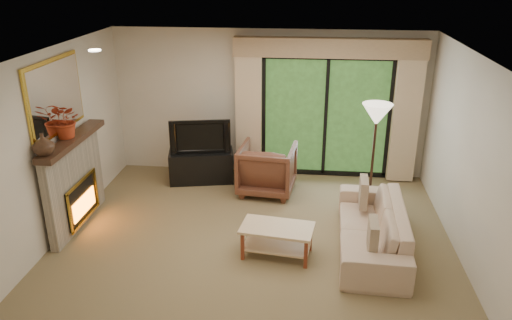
# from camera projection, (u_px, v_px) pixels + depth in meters

# --- Properties ---
(floor) EXTENTS (5.50, 5.50, 0.00)m
(floor) POSITION_uv_depth(u_px,v_px,m) (254.00, 240.00, 7.01)
(floor) COLOR olive
(floor) RESTS_ON ground
(ceiling) EXTENTS (5.50, 5.50, 0.00)m
(ceiling) POSITION_uv_depth(u_px,v_px,m) (253.00, 54.00, 6.04)
(ceiling) COLOR white
(ceiling) RESTS_ON ground
(wall_back) EXTENTS (5.00, 0.00, 5.00)m
(wall_back) POSITION_uv_depth(u_px,v_px,m) (269.00, 104.00, 8.83)
(wall_back) COLOR beige
(wall_back) RESTS_ON ground
(wall_front) EXTENTS (5.00, 0.00, 5.00)m
(wall_front) POSITION_uv_depth(u_px,v_px,m) (220.00, 260.00, 4.22)
(wall_front) COLOR beige
(wall_front) RESTS_ON ground
(wall_left) EXTENTS (0.00, 5.00, 5.00)m
(wall_left) POSITION_uv_depth(u_px,v_px,m) (54.00, 146.00, 6.80)
(wall_left) COLOR beige
(wall_left) RESTS_ON ground
(wall_right) EXTENTS (0.00, 5.00, 5.00)m
(wall_right) POSITION_uv_depth(u_px,v_px,m) (471.00, 163.00, 6.25)
(wall_right) COLOR beige
(wall_right) RESTS_ON ground
(fireplace) EXTENTS (0.24, 1.70, 1.37)m
(fireplace) POSITION_uv_depth(u_px,v_px,m) (75.00, 182.00, 7.20)
(fireplace) COLOR gray
(fireplace) RESTS_ON floor
(mirror) EXTENTS (0.07, 1.45, 1.02)m
(mirror) POSITION_uv_depth(u_px,v_px,m) (56.00, 96.00, 6.74)
(mirror) COLOR gold
(mirror) RESTS_ON wall_left
(sliding_door) EXTENTS (2.26, 0.10, 2.16)m
(sliding_door) POSITION_uv_depth(u_px,v_px,m) (326.00, 117.00, 8.76)
(sliding_door) COLOR black
(sliding_door) RESTS_ON floor
(curtain_left) EXTENTS (0.45, 0.18, 2.35)m
(curtain_left) POSITION_uv_depth(u_px,v_px,m) (249.00, 111.00, 8.76)
(curtain_left) COLOR #CBAC86
(curtain_left) RESTS_ON floor
(curtain_right) EXTENTS (0.45, 0.18, 2.35)m
(curtain_right) POSITION_uv_depth(u_px,v_px,m) (406.00, 116.00, 8.49)
(curtain_right) COLOR #CBAC86
(curtain_right) RESTS_ON floor
(cornice) EXTENTS (3.20, 0.24, 0.32)m
(cornice) POSITION_uv_depth(u_px,v_px,m) (330.00, 48.00, 8.23)
(cornice) COLOR #A4825F
(cornice) RESTS_ON wall_back
(media_console) EXTENTS (1.19, 0.72, 0.56)m
(media_console) POSITION_uv_depth(u_px,v_px,m) (202.00, 166.00, 8.82)
(media_console) COLOR black
(media_console) RESTS_ON floor
(tv) EXTENTS (1.05, 0.34, 0.60)m
(tv) POSITION_uv_depth(u_px,v_px,m) (200.00, 135.00, 8.61)
(tv) COLOR black
(tv) RESTS_ON media_console
(armchair) EXTENTS (0.99, 1.01, 0.84)m
(armchair) POSITION_uv_depth(u_px,v_px,m) (267.00, 169.00, 8.34)
(armchair) COLOR brown
(armchair) RESTS_ON floor
(sofa) EXTENTS (0.94, 2.20, 0.63)m
(sofa) POSITION_uv_depth(u_px,v_px,m) (372.00, 227.00, 6.72)
(sofa) COLOR tan
(sofa) RESTS_ON floor
(pillow_near) EXTENTS (0.12, 0.41, 0.40)m
(pillow_near) POSITION_uv_depth(u_px,v_px,m) (373.00, 236.00, 6.07)
(pillow_near) COLOR brown
(pillow_near) RESTS_ON sofa
(pillow_far) EXTENTS (0.13, 0.42, 0.41)m
(pillow_far) POSITION_uv_depth(u_px,v_px,m) (363.00, 192.00, 7.22)
(pillow_far) COLOR brown
(pillow_far) RESTS_ON sofa
(coffee_table) EXTENTS (1.00, 0.64, 0.42)m
(coffee_table) POSITION_uv_depth(u_px,v_px,m) (277.00, 241.00, 6.59)
(coffee_table) COLOR #D9B485
(coffee_table) RESTS_ON floor
(floor_lamp) EXTENTS (0.50, 0.50, 1.70)m
(floor_lamp) POSITION_uv_depth(u_px,v_px,m) (373.00, 157.00, 7.65)
(floor_lamp) COLOR #C2B49B
(floor_lamp) RESTS_ON floor
(vase) EXTENTS (0.31, 0.31, 0.29)m
(vase) POSITION_uv_depth(u_px,v_px,m) (43.00, 144.00, 6.26)
(vase) COLOR #382317
(vase) RESTS_ON fireplace
(branches) EXTENTS (0.56, 0.53, 0.51)m
(branches) POSITION_uv_depth(u_px,v_px,m) (66.00, 120.00, 6.83)
(branches) COLOR #9D3016
(branches) RESTS_ON fireplace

